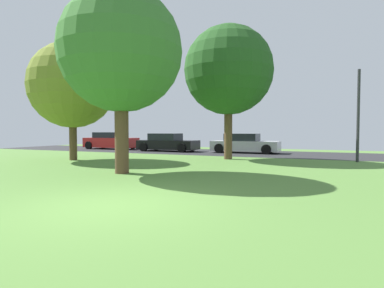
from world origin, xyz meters
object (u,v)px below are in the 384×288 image
(oak_tree_left, at_px, (228,70))
(parked_car_black, at_px, (167,143))
(maple_tree_far, at_px, (121,51))
(parked_car_silver, at_px, (245,144))
(parked_car_red, at_px, (111,141))
(oak_tree_right, at_px, (72,85))
(street_lamp_post, at_px, (358,116))

(oak_tree_left, height_order, parked_car_black, oak_tree_left)
(maple_tree_far, distance_m, parked_car_silver, 12.72)
(oak_tree_left, bearing_deg, parked_car_black, 143.88)
(parked_car_silver, bearing_deg, maple_tree_far, -96.58)
(oak_tree_left, relative_size, parked_car_red, 1.60)
(oak_tree_right, height_order, maple_tree_far, maple_tree_far)
(oak_tree_left, xyz_separation_m, parked_car_red, (-11.75, 5.02, -4.09))
(maple_tree_far, relative_size, street_lamp_post, 1.46)
(parked_car_black, distance_m, parked_car_silver, 5.71)
(maple_tree_far, distance_m, parked_car_red, 16.04)
(parked_car_black, xyz_separation_m, street_lamp_post, (12.34, -3.42, 1.64))
(parked_car_silver, height_order, street_lamp_post, street_lamp_post)
(oak_tree_left, height_order, parked_car_red, oak_tree_left)
(oak_tree_right, distance_m, parked_car_black, 8.94)
(oak_tree_left, distance_m, parked_car_red, 13.42)
(maple_tree_far, height_order, parked_car_red, maple_tree_far)
(parked_car_silver, relative_size, street_lamp_post, 1.01)
(oak_tree_left, relative_size, parked_car_black, 1.60)
(oak_tree_right, xyz_separation_m, parked_car_black, (1.12, 8.24, -3.26))
(oak_tree_right, distance_m, parked_car_silver, 11.65)
(maple_tree_far, relative_size, parked_car_black, 1.48)
(parked_car_black, xyz_separation_m, parked_car_silver, (5.68, 0.64, 0.00))
(parked_car_silver, bearing_deg, parked_car_red, -179.72)
(oak_tree_left, bearing_deg, parked_car_silver, 94.57)
(parked_car_red, distance_m, street_lamp_post, 18.52)
(parked_car_red, xyz_separation_m, parked_car_silver, (11.35, 0.06, -0.04))
(parked_car_red, relative_size, parked_car_silver, 0.97)
(oak_tree_left, distance_m, parked_car_black, 8.59)
(parked_car_red, height_order, street_lamp_post, street_lamp_post)
(parked_car_black, relative_size, street_lamp_post, 0.99)
(oak_tree_left, xyz_separation_m, street_lamp_post, (6.26, 1.01, -2.49))
(maple_tree_far, height_order, parked_car_silver, maple_tree_far)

